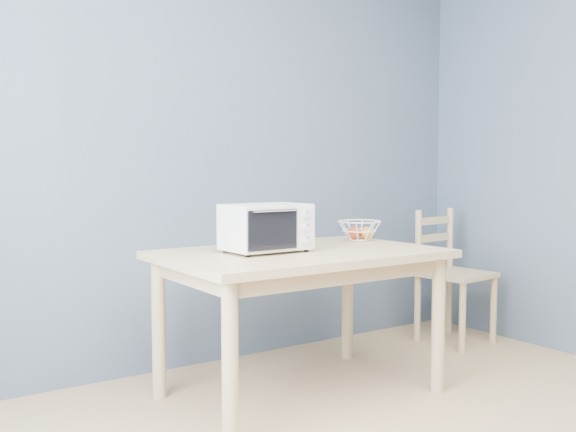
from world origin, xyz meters
TOP-DOWN VIEW (x-y plane):
  - room at (0.00, 0.00)m, footprint 4.01×4.51m
  - dining_table at (0.16, 1.48)m, footprint 1.40×0.90m
  - toaster_oven at (-0.04, 1.52)m, footprint 0.42×0.31m
  - fruit_basket at (0.71, 1.66)m, footprint 0.27×0.27m
  - dining_chair at (1.61, 1.76)m, footprint 0.46×0.46m

SIDE VIEW (x-z plane):
  - dining_chair at x=1.61m, z-range -0.01..0.89m
  - dining_table at x=0.16m, z-range 0.27..1.02m
  - fruit_basket at x=0.71m, z-range 0.75..0.87m
  - toaster_oven at x=-0.04m, z-range 0.76..1.00m
  - room at x=0.00m, z-range -0.01..2.61m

